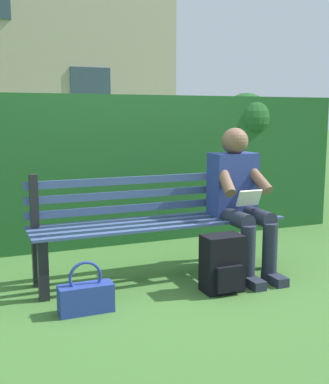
{
  "coord_description": "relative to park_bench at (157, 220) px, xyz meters",
  "views": [
    {
      "loc": [
        1.39,
        3.48,
        1.29
      ],
      "look_at": [
        0.0,
        0.1,
        0.71
      ],
      "focal_mm": 45.38,
      "sensor_mm": 36.0,
      "label": 1
    }
  ],
  "objects": [
    {
      "name": "park_bench",
      "position": [
        0.0,
        0.0,
        0.0
      ],
      "size": [
        2.04,
        0.46,
        0.85
      ],
      "color": "black",
      "rests_on": "ground"
    },
    {
      "name": "person_seated",
      "position": [
        -0.67,
        0.17,
        0.18
      ],
      "size": [
        0.44,
        0.73,
        1.19
      ],
      "color": "navy",
      "rests_on": "ground"
    },
    {
      "name": "ground",
      "position": [
        0.0,
        0.07,
        -0.45
      ],
      "size": [
        60.0,
        60.0,
        0.0
      ],
      "primitive_type": "plane",
      "color": "#3D6B2D"
    },
    {
      "name": "hedge_backdrop",
      "position": [
        -0.11,
        -1.27,
        0.32
      ],
      "size": [
        4.85,
        0.67,
        1.53
      ],
      "color": "#1E5123",
      "rests_on": "ground"
    },
    {
      "name": "backpack",
      "position": [
        -0.31,
        0.54,
        -0.25
      ],
      "size": [
        0.29,
        0.26,
        0.42
      ],
      "color": "black",
      "rests_on": "ground"
    },
    {
      "name": "handbag",
      "position": [
        0.71,
        0.54,
        -0.34
      ],
      "size": [
        0.36,
        0.14,
        0.35
      ],
      "color": "navy",
      "rests_on": "ground"
    }
  ]
}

